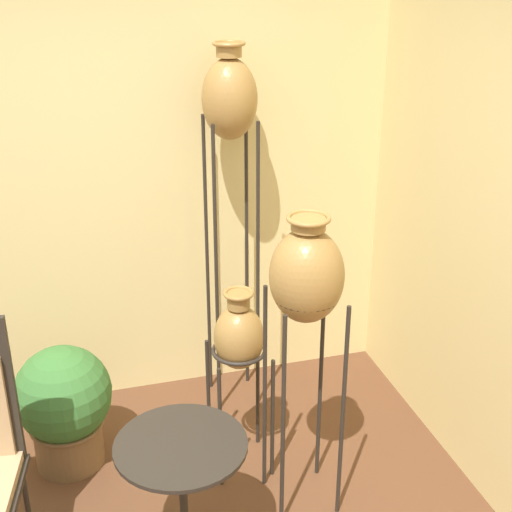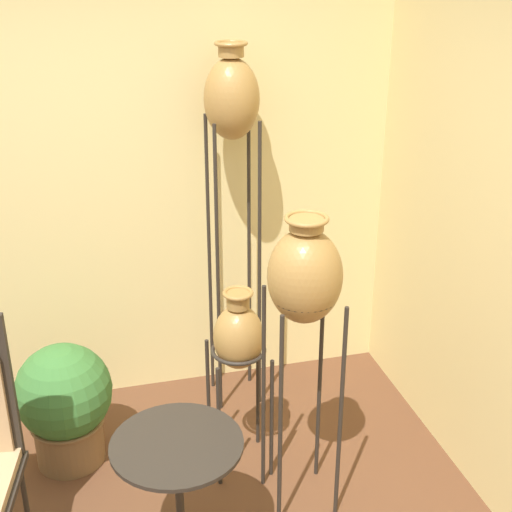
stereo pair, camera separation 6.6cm
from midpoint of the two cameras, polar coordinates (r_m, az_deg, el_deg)
The scene contains 6 objects.
wall_back at distance 3.97m, azimuth -14.64°, elevation 5.99°, with size 7.51×0.06×2.70m.
vase_stand_tall at distance 3.71m, azimuth -2.63°, elevation 11.57°, with size 0.29×0.29×2.07m.
vase_stand_medium at distance 3.05m, azimuth 3.45°, elevation -1.89°, with size 0.32×0.32×1.48m.
vase_stand_short at distance 3.48m, azimuth -1.92°, elevation -6.68°, with size 0.29×0.29×1.01m.
side_table at distance 3.10m, azimuth -6.55°, elevation -17.21°, with size 0.55×0.55×0.66m.
potted_plant at distance 3.83m, azimuth -15.58°, elevation -11.35°, with size 0.49×0.49×0.67m.
Camera 1 is at (-0.07, -2.00, 2.51)m, focal length 50.00 mm.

